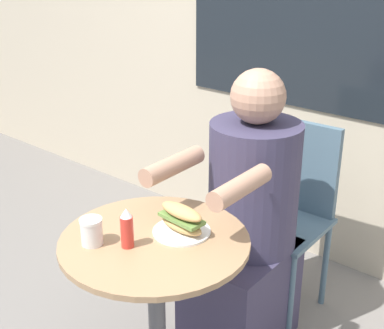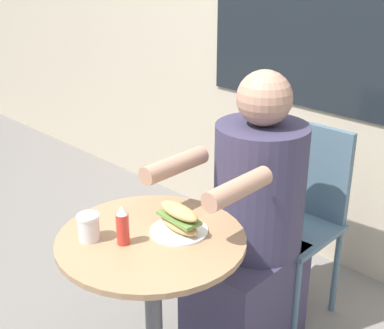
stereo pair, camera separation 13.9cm
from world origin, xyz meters
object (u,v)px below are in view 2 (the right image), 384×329
(cafe_table, at_px, (153,287))
(seated_diner, at_px, (252,236))
(condiment_bottle, at_px, (123,225))
(sandwich_on_plate, at_px, (179,221))
(diner_chair, at_px, (301,204))
(drink_cup, at_px, (89,227))

(cafe_table, distance_m, seated_diner, 0.50)
(cafe_table, relative_size, condiment_bottle, 5.22)
(seated_diner, height_order, sandwich_on_plate, seated_diner)
(diner_chair, xyz_separation_m, seated_diner, (0.00, -0.35, -0.02))
(sandwich_on_plate, height_order, drink_cup, sandwich_on_plate)
(cafe_table, xyz_separation_m, diner_chair, (0.02, 0.85, 0.01))
(sandwich_on_plate, height_order, condiment_bottle, condiment_bottle)
(cafe_table, xyz_separation_m, condiment_bottle, (-0.03, -0.09, 0.26))
(seated_diner, bearing_deg, sandwich_on_plate, 90.61)
(diner_chair, xyz_separation_m, condiment_bottle, (-0.05, -0.94, 0.25))
(diner_chair, height_order, seated_diner, seated_diner)
(drink_cup, distance_m, condiment_bottle, 0.12)
(cafe_table, relative_size, sandwich_on_plate, 3.65)
(diner_chair, distance_m, condiment_bottle, 0.97)
(seated_diner, height_order, drink_cup, seated_diner)
(condiment_bottle, bearing_deg, cafe_table, 70.52)
(diner_chair, distance_m, seated_diner, 0.35)
(diner_chair, relative_size, seated_diner, 0.74)
(sandwich_on_plate, bearing_deg, diner_chair, 91.65)
(cafe_table, xyz_separation_m, sandwich_on_plate, (0.04, 0.09, 0.24))
(cafe_table, xyz_separation_m, seated_diner, (0.02, 0.50, -0.00))
(sandwich_on_plate, bearing_deg, cafe_table, -115.42)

